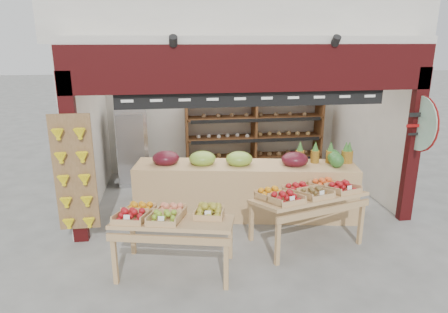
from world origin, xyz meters
TOP-DOWN VIEW (x-y plane):
  - ground at (0.00, 0.00)m, footprint 60.00×60.00m
  - banana_board at (-2.73, -1.17)m, footprint 0.60×0.15m
  - gift_sign at (2.75, -1.15)m, footprint 0.04×0.93m
  - back_shelving at (0.67, 1.94)m, footprint 3.21×0.53m
  - refrigerator at (-2.12, 1.51)m, footprint 0.72×0.72m
  - cardboard_stack at (-1.48, 0.54)m, footprint 1.08×0.78m
  - mid_counter at (-0.02, -0.50)m, footprint 3.93×1.40m
  - display_table_left at (-1.38, -2.07)m, footprint 1.72×1.20m
  - display_table_right at (0.74, -1.61)m, footprint 1.79×1.30m
  - watermelon_pile at (1.61, -0.65)m, footprint 0.63×0.65m

SIDE VIEW (x-z plane):
  - ground at x=0.00m, z-range 0.00..0.00m
  - watermelon_pile at x=1.61m, z-range -0.06..0.43m
  - cardboard_stack at x=-1.48m, z-range -0.09..0.60m
  - mid_counter at x=-0.02m, z-range -0.07..1.12m
  - display_table_left at x=-1.38m, z-range 0.27..1.27m
  - display_table_right at x=0.74m, z-range 0.29..1.32m
  - refrigerator at x=-2.12m, z-range 0.00..1.69m
  - banana_board at x=-2.73m, z-range 0.22..2.02m
  - back_shelving at x=0.67m, z-range 0.19..2.15m
  - gift_sign at x=2.75m, z-range 1.29..2.21m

